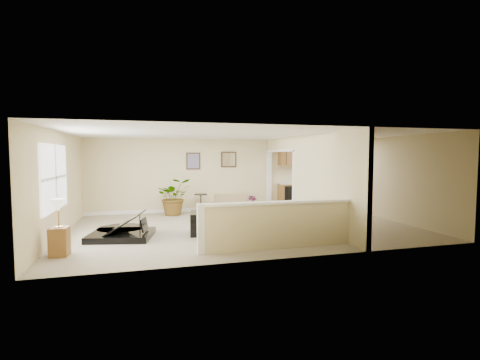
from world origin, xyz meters
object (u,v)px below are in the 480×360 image
object	(u,v)px
loveseat	(228,203)
palm_plant	(174,197)
accent_table	(201,201)
piano_bench	(199,223)
piano	(120,214)
small_plant	(252,206)
lamp_stand	(59,232)

from	to	relation	value
loveseat	palm_plant	bearing A→B (deg)	-154.29
loveseat	accent_table	world-z (taller)	loveseat
piano_bench	loveseat	bearing A→B (deg)	65.29
accent_table	piano_bench	bearing A→B (deg)	-99.39
piano	palm_plant	world-z (taller)	piano
accent_table	small_plant	distance (m)	1.74
piano	piano_bench	xyz separation A→B (m)	(1.86, -0.15, -0.28)
piano	loveseat	size ratio (longest dim) A/B	1.18
piano_bench	palm_plant	distance (m)	3.00
piano	piano_bench	world-z (taller)	piano
palm_plant	lamp_stand	world-z (taller)	palm_plant
accent_table	lamp_stand	xyz separation A→B (m)	(-3.40, -4.37, 0.06)
lamp_stand	palm_plant	bearing A→B (deg)	59.04
loveseat	palm_plant	size ratio (longest dim) A/B	1.30
piano	small_plant	distance (m)	4.80
loveseat	accent_table	distance (m)	0.96
piano_bench	small_plant	size ratio (longest dim) A/B	1.40
accent_table	small_plant	xyz separation A→B (m)	(1.67, -0.46, -0.16)
lamp_stand	piano_bench	bearing A→B (deg)	22.75
loveseat	lamp_stand	bearing A→B (deg)	-116.68
small_plant	accent_table	bearing A→B (deg)	164.58
piano	small_plant	world-z (taller)	piano
loveseat	small_plant	world-z (taller)	loveseat
piano_bench	piano	bearing A→B (deg)	175.38
small_plant	lamp_stand	xyz separation A→B (m)	(-5.07, -3.91, 0.22)
lamp_stand	piano	bearing A→B (deg)	53.18
small_plant	lamp_stand	size ratio (longest dim) A/B	0.52
loveseat	piano	bearing A→B (deg)	-119.58
piano_bench	loveseat	xyz separation A→B (m)	(1.48, 3.21, 0.02)
palm_plant	small_plant	bearing A→B (deg)	-5.56
lamp_stand	small_plant	bearing A→B (deg)	37.63
loveseat	palm_plant	xyz separation A→B (m)	(-1.86, -0.25, 0.30)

